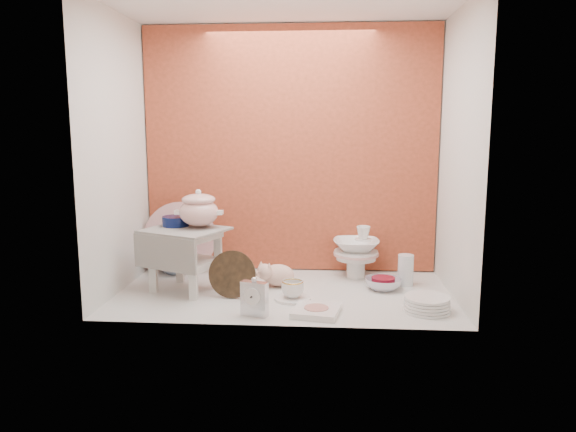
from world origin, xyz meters
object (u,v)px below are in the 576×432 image
at_px(crystal_bowl, 383,284).
at_px(dinner_plate_stack, 427,304).
at_px(soup_tureen, 199,208).
at_px(mantel_clock, 254,297).
at_px(blue_white_vase, 177,251).
at_px(floral_platter, 180,238).
at_px(porcelain_tower, 356,252).
at_px(step_stool, 186,260).
at_px(gold_rim_teacup, 293,289).
at_px(plush_pig, 278,275).

bearing_deg(crystal_bowl, dinner_plate_stack, -63.08).
bearing_deg(soup_tureen, mantel_clock, -49.65).
bearing_deg(blue_white_vase, floral_platter, 1.33).
bearing_deg(soup_tureen, porcelain_tower, 18.51).
height_order(step_stool, gold_rim_teacup, step_stool).
xyz_separation_m(plush_pig, crystal_bowl, (0.59, -0.01, -0.04)).
relative_size(mantel_clock, gold_rim_teacup, 1.62).
height_order(step_stool, plush_pig, step_stool).
bearing_deg(dinner_plate_stack, soup_tureen, 166.05).
height_order(step_stool, blue_white_vase, step_stool).
distance_m(step_stool, soup_tureen, 0.29).
distance_m(step_stool, dinner_plate_stack, 1.29).
distance_m(soup_tureen, porcelain_tower, 0.97).
xyz_separation_m(plush_pig, porcelain_tower, (0.45, 0.23, 0.09)).
height_order(plush_pig, crystal_bowl, plush_pig).
relative_size(step_stool, dinner_plate_stack, 1.74).
distance_m(blue_white_vase, gold_rim_teacup, 0.89).
height_order(mantel_clock, plush_pig, mantel_clock).
bearing_deg(dinner_plate_stack, floral_platter, 156.28).
bearing_deg(porcelain_tower, plush_pig, -152.89).
height_order(floral_platter, blue_white_vase, floral_platter).
height_order(blue_white_vase, plush_pig, blue_white_vase).
bearing_deg(plush_pig, blue_white_vase, 148.07).
distance_m(gold_rim_teacup, dinner_plate_stack, 0.68).
xyz_separation_m(floral_platter, blue_white_vase, (-0.02, -0.00, -0.08)).
bearing_deg(dinner_plate_stack, mantel_clock, -171.34).
bearing_deg(floral_platter, soup_tureen, -57.75).
bearing_deg(floral_platter, dinner_plate_stack, -23.72).
relative_size(plush_pig, dinner_plate_stack, 0.99).
xyz_separation_m(blue_white_vase, gold_rim_teacup, (0.75, -0.48, -0.08)).
bearing_deg(blue_white_vase, gold_rim_teacup, -32.85).
distance_m(blue_white_vase, crystal_bowl, 1.27).
bearing_deg(blue_white_vase, plush_pig, -20.99).
bearing_deg(dinner_plate_stack, crystal_bowl, 116.92).
relative_size(plush_pig, porcelain_tower, 0.74).
bearing_deg(plush_pig, mantel_clock, -109.13).
distance_m(crystal_bowl, porcelain_tower, 0.31).
height_order(mantel_clock, gold_rim_teacup, mantel_clock).
height_order(mantel_clock, dinner_plate_stack, mantel_clock).
bearing_deg(crystal_bowl, porcelain_tower, 119.95).
height_order(soup_tureen, floral_platter, soup_tureen).
bearing_deg(crystal_bowl, plush_pig, 178.75).
relative_size(soup_tureen, porcelain_tower, 0.81).
xyz_separation_m(soup_tureen, porcelain_tower, (0.88, 0.29, -0.30)).
relative_size(plush_pig, gold_rim_teacup, 1.99).
bearing_deg(floral_platter, mantel_clock, -52.90).
relative_size(blue_white_vase, gold_rim_teacup, 2.34).
distance_m(dinner_plate_stack, crystal_bowl, 0.39).
relative_size(floral_platter, plush_pig, 1.91).
bearing_deg(crystal_bowl, gold_rim_teacup, -155.82).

